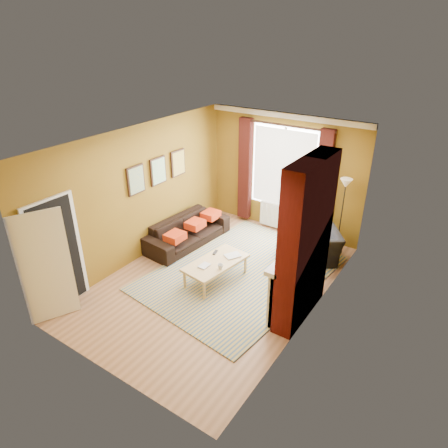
{
  "coord_description": "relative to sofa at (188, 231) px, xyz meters",
  "views": [
    {
      "loc": [
        3.72,
        -5.31,
        4.52
      ],
      "look_at": [
        0.0,
        0.25,
        1.15
      ],
      "focal_mm": 32.0,
      "sensor_mm": 36.0,
      "label": 1
    }
  ],
  "objects": [
    {
      "name": "coffee_table",
      "position": [
        1.39,
        -0.87,
        0.08
      ],
      "size": [
        0.83,
        1.38,
        0.43
      ],
      "rotation": [
        0.0,
        0.0,
        -0.15
      ],
      "color": "#D7B77C",
      "rests_on": "ground"
    },
    {
      "name": "floor_lamp",
      "position": [
        2.97,
        1.52,
        1.04
      ],
      "size": [
        0.32,
        0.32,
        1.71
      ],
      "rotation": [
        0.0,
        0.0,
        0.31
      ],
      "color": "black",
      "rests_on": "ground"
    },
    {
      "name": "striped_rug",
      "position": [
        1.67,
        -0.38,
        -0.29
      ],
      "size": [
        3.24,
        4.19,
        0.02
      ],
      "rotation": [
        0.0,
        0.0,
        -0.12
      ],
      "color": "#2F5481",
      "rests_on": "ground"
    },
    {
      "name": "ground",
      "position": [
        1.42,
        -0.88,
        -0.31
      ],
      "size": [
        5.5,
        5.5,
        0.0
      ],
      "primitive_type": "plane",
      "color": "#8A5E3F",
      "rests_on": "ground"
    },
    {
      "name": "wicker_stool",
      "position": [
        2.06,
        1.29,
        -0.07
      ],
      "size": [
        0.41,
        0.41,
        0.48
      ],
      "rotation": [
        0.0,
        0.0,
        0.09
      ],
      "color": "#9C7A43",
      "rests_on": "ground"
    },
    {
      "name": "sofa",
      "position": [
        0.0,
        0.0,
        0.0
      ],
      "size": [
        1.0,
        2.16,
        0.61
      ],
      "primitive_type": "imported",
      "rotation": [
        0.0,
        0.0,
        1.48
      ],
      "color": "black",
      "rests_on": "ground"
    },
    {
      "name": "tv_remote",
      "position": [
        1.19,
        -0.61,
        0.14
      ],
      "size": [
        0.1,
        0.18,
        0.02
      ],
      "rotation": [
        0.0,
        0.0,
        0.26
      ],
      "color": "#252527",
      "rests_on": "coffee_table"
    },
    {
      "name": "room_walls",
      "position": [
        2.05,
        -0.59,
        1.07
      ],
      "size": [
        3.82,
        5.54,
        2.83
      ],
      "color": "brown",
      "rests_on": "ground"
    },
    {
      "name": "book_a",
      "position": [
        1.22,
        -1.12,
        0.14
      ],
      "size": [
        0.17,
        0.23,
        0.02
      ],
      "primitive_type": "imported",
      "rotation": [
        0.0,
        0.0,
        -0.01
      ],
      "color": "#999999",
      "rests_on": "coffee_table"
    },
    {
      "name": "mug",
      "position": [
        1.61,
        -1.03,
        0.18
      ],
      "size": [
        0.14,
        0.14,
        0.1
      ],
      "primitive_type": "imported",
      "rotation": [
        0.0,
        0.0,
        -0.51
      ],
      "color": "#999999",
      "rests_on": "coffee_table"
    },
    {
      "name": "armchair",
      "position": [
        2.61,
        0.82,
        0.06
      ],
      "size": [
        1.49,
        1.47,
        0.73
      ],
      "primitive_type": "imported",
      "rotation": [
        0.0,
        0.0,
        3.79
      ],
      "color": "black",
      "rests_on": "ground"
    },
    {
      "name": "book_b",
      "position": [
        1.45,
        -0.46,
        0.14
      ],
      "size": [
        0.34,
        0.37,
        0.02
      ],
      "primitive_type": "imported",
      "rotation": [
        0.0,
        0.0,
        -0.5
      ],
      "color": "#999999",
      "rests_on": "coffee_table"
    }
  ]
}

